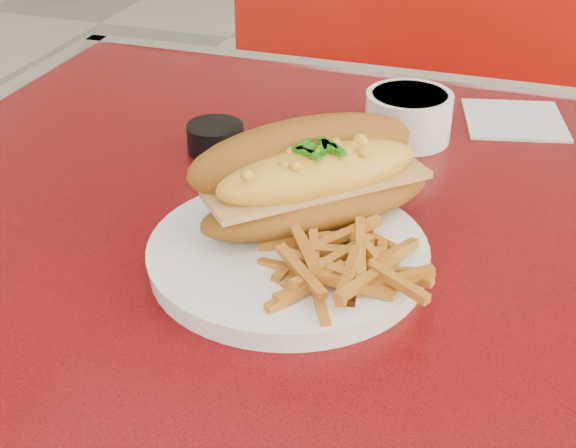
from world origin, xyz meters
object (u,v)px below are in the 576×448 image
(booth_bench_far, at_px, (486,237))
(gravy_ramekin, at_px, (408,115))
(dinner_plate, at_px, (288,254))
(sauce_cup_left, at_px, (215,137))
(mac_hoagie, at_px, (313,176))
(diner_table, at_px, (433,370))
(fork, at_px, (355,250))

(booth_bench_far, xyz_separation_m, gravy_ramekin, (-0.08, -0.61, 0.51))
(booth_bench_far, xyz_separation_m, dinner_plate, (-0.13, -0.90, 0.49))
(booth_bench_far, relative_size, sauce_cup_left, 15.60)
(booth_bench_far, height_order, mac_hoagie, booth_bench_far)
(dinner_plate, xyz_separation_m, mac_hoagie, (0.00, 0.06, 0.05))
(diner_table, xyz_separation_m, mac_hoagie, (-0.12, -0.03, 0.22))
(diner_table, distance_m, mac_hoagie, 0.25)
(gravy_ramekin, bearing_deg, dinner_plate, -99.36)
(booth_bench_far, bearing_deg, fork, -94.54)
(mac_hoagie, relative_size, fork, 1.46)
(mac_hoagie, xyz_separation_m, sauce_cup_left, (-0.15, 0.13, -0.04))
(diner_table, bearing_deg, fork, -132.75)
(booth_bench_far, height_order, gravy_ramekin, booth_bench_far)
(mac_hoagie, height_order, gravy_ramekin, mac_hoagie)
(dinner_plate, height_order, sauce_cup_left, sauce_cup_left)
(fork, distance_m, sauce_cup_left, 0.27)
(mac_hoagie, bearing_deg, gravy_ramekin, 36.13)
(diner_table, relative_size, sauce_cup_left, 15.99)
(fork, height_order, sauce_cup_left, sauce_cup_left)
(booth_bench_far, distance_m, dinner_plate, 1.03)
(dinner_plate, bearing_deg, fork, 13.12)
(booth_bench_far, distance_m, sauce_cup_left, 0.91)
(diner_table, height_order, dinner_plate, dinner_plate)
(gravy_ramekin, bearing_deg, booth_bench_far, 82.62)
(dinner_plate, bearing_deg, gravy_ramekin, 80.64)
(diner_table, relative_size, dinner_plate, 4.92)
(dinner_plate, height_order, gravy_ramekin, gravy_ramekin)
(dinner_plate, relative_size, sauce_cup_left, 3.25)
(booth_bench_far, bearing_deg, sauce_cup_left, -110.95)
(booth_bench_far, xyz_separation_m, mac_hoagie, (-0.12, -0.84, 0.54))
(mac_hoagie, xyz_separation_m, fork, (0.05, -0.04, -0.04))
(dinner_plate, bearing_deg, sauce_cup_left, 128.16)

